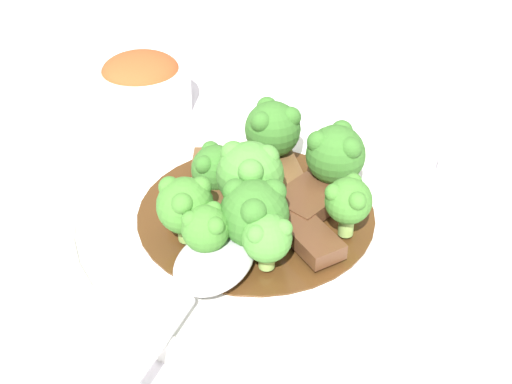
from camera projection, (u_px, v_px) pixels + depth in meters
The scene contains 19 objects.
ground_plane at pixel (256, 228), 0.54m from camera, with size 4.00×4.00×0.00m, color silver.
main_plate at pixel (256, 218), 0.53m from camera, with size 0.28×0.28×0.02m.
beef_strip_0 at pixel (208, 210), 0.51m from camera, with size 0.05×0.05×0.02m.
beef_strip_1 at pixel (231, 164), 0.56m from camera, with size 0.07×0.05×0.01m.
beef_strip_2 at pixel (307, 201), 0.52m from camera, with size 0.05×0.05×0.01m.
beef_strip_3 at pixel (289, 178), 0.55m from camera, with size 0.07×0.07×0.01m.
beef_strip_4 at pixel (308, 235), 0.49m from camera, with size 0.06×0.05×0.01m.
broccoli_floret_0 at pixel (251, 174), 0.50m from camera, with size 0.05×0.05×0.06m.
broccoli_floret_1 at pixel (348, 200), 0.48m from camera, with size 0.03×0.03×0.05m.
broccoli_floret_2 at pixel (273, 128), 0.56m from camera, with size 0.04×0.04×0.05m.
broccoli_floret_3 at pixel (254, 212), 0.47m from camera, with size 0.05×0.05×0.05m.
broccoli_floret_4 at pixel (207, 228), 0.47m from camera, with size 0.03×0.03×0.04m.
broccoli_floret_5 at pixel (267, 237), 0.46m from camera, with size 0.03×0.03×0.04m.
broccoli_floret_6 at pixel (185, 205), 0.48m from camera, with size 0.04×0.04×0.05m.
broccoli_floret_7 at pixel (336, 153), 0.53m from camera, with size 0.04×0.04×0.05m.
broccoli_floret_8 at pixel (216, 169), 0.52m from camera, with size 0.04×0.04×0.04m.
serving_spoon at pixel (206, 272), 0.46m from camera, with size 0.06×0.21×0.01m.
side_bowl_kimchi at pixel (142, 84), 0.66m from camera, with size 0.09×0.09×0.06m.
sauce_dish at pixel (475, 168), 0.59m from camera, with size 0.06×0.06×0.01m.
Camera 1 is at (-0.22, 0.36, 0.34)m, focal length 50.00 mm.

